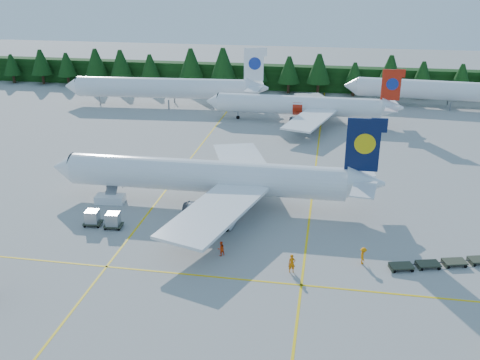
% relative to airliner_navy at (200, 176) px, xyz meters
% --- Properties ---
extents(ground, '(320.00, 320.00, 0.00)m').
position_rel_airliner_navy_xyz_m(ground, '(8.28, -11.34, -3.68)').
color(ground, '#9E9D98').
rests_on(ground, ground).
extents(taxi_stripe_a, '(0.25, 120.00, 0.01)m').
position_rel_airliner_navy_xyz_m(taxi_stripe_a, '(-5.72, 8.66, -3.68)').
color(taxi_stripe_a, yellow).
rests_on(taxi_stripe_a, ground).
extents(taxi_stripe_b, '(0.25, 120.00, 0.01)m').
position_rel_airliner_navy_xyz_m(taxi_stripe_b, '(14.28, 8.66, -3.68)').
color(taxi_stripe_b, yellow).
rests_on(taxi_stripe_b, ground).
extents(taxi_stripe_cross, '(80.00, 0.25, 0.01)m').
position_rel_airliner_navy_xyz_m(taxi_stripe_cross, '(8.28, -17.34, -3.68)').
color(taxi_stripe_cross, yellow).
rests_on(taxi_stripe_cross, ground).
extents(treeline_hedge, '(220.00, 4.00, 6.00)m').
position_rel_airliner_navy_xyz_m(treeline_hedge, '(8.28, 70.66, -0.68)').
color(treeline_hedge, black).
rests_on(treeline_hedge, ground).
extents(airliner_navy, '(42.07, 34.65, 12.24)m').
position_rel_airliner_navy_xyz_m(airliner_navy, '(0.00, 0.00, 0.00)').
color(airliner_navy, white).
rests_on(airliner_navy, ground).
extents(airliner_red, '(37.54, 30.91, 10.92)m').
position_rel_airliner_navy_xyz_m(airliner_red, '(9.04, 41.31, -0.40)').
color(airliner_red, white).
rests_on(airliner_red, ground).
extents(airliner_far_left, '(44.18, 7.16, 12.84)m').
position_rel_airliner_navy_xyz_m(airliner_far_left, '(-22.14, 49.33, 0.35)').
color(airliner_far_left, white).
rests_on(airliner_far_left, ground).
extents(airliner_far_right, '(41.84, 7.25, 12.16)m').
position_rel_airliner_navy_xyz_m(airliner_far_right, '(38.08, 58.44, 0.13)').
color(airliner_far_right, white).
rests_on(airliner_far_right, ground).
extents(airstairs, '(3.89, 5.28, 3.36)m').
position_rel_airliner_navy_xyz_m(airstairs, '(-11.70, -1.67, -2.95)').
color(airstairs, white).
rests_on(airstairs, ground).
extents(service_truck, '(6.04, 2.75, 2.82)m').
position_rel_airliner_navy_xyz_m(service_truck, '(2.70, -6.19, -2.28)').
color(service_truck, white).
rests_on(service_truck, ground).
extents(dolly_train, '(10.84, 4.68, 0.13)m').
position_rel_airliner_navy_xyz_m(dolly_train, '(28.24, -11.31, -3.25)').
color(dolly_train, '#323829').
rests_on(dolly_train, ground).
extents(uld_pair, '(4.92, 2.02, 1.61)m').
position_rel_airliner_navy_xyz_m(uld_pair, '(-9.72, -8.78, -2.60)').
color(uld_pair, '#323829').
rests_on(uld_pair, ground).
extents(crew_a, '(0.81, 0.63, 1.97)m').
position_rel_airliner_navy_xyz_m(crew_a, '(13.13, -15.11, -2.70)').
color(crew_a, '#D96804').
rests_on(crew_a, ground).
extents(crew_b, '(1.00, 0.99, 1.64)m').
position_rel_airliner_navy_xyz_m(crew_b, '(5.42, -13.02, -2.86)').
color(crew_b, '#FA3705').
rests_on(crew_b, ground).
extents(crew_c, '(0.55, 0.79, 1.86)m').
position_rel_airliner_navy_xyz_m(crew_c, '(20.27, -12.19, -2.75)').
color(crew_c, orange).
rests_on(crew_c, ground).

